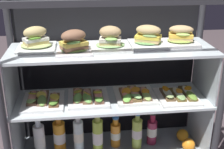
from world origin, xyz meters
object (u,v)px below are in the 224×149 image
plated_roll_sandwich_center (181,37)px  open_sandwich_tray_mid_right (135,95)px  plated_roll_sandwich_right_of_center (148,38)px  open_sandwich_tray_center (178,95)px  plated_roll_sandwich_far_left (36,41)px  juice_bottle_back_right (137,133)px  plated_roll_sandwich_near_left_corner (74,43)px  juice_bottle_front_fourth (40,139)px  plated_roll_sandwich_mid_right (110,41)px  juice_bottle_back_center (79,135)px  juice_bottle_front_middle (98,135)px  juice_bottle_front_right_end (59,135)px  open_sandwich_tray_far_left (88,97)px  orange_fruit_near_left_post (182,135)px  open_sandwich_tray_near_left_corner (43,100)px  juice_bottle_tucked_behind (116,134)px  juice_bottle_near_post (152,131)px  orange_fruit_beside_bottles (188,145)px

plated_roll_sandwich_center → open_sandwich_tray_mid_right: size_ratio=0.72×
plated_roll_sandwich_right_of_center → open_sandwich_tray_center: plated_roll_sandwich_right_of_center is taller
plated_roll_sandwich_far_left → juice_bottle_back_right: size_ratio=0.83×
plated_roll_sandwich_near_left_corner → juice_bottle_front_fourth: 0.63m
plated_roll_sandwich_mid_right → juice_bottle_back_center: 0.60m
plated_roll_sandwich_center → juice_bottle_front_middle: bearing=-177.4°
open_sandwich_tray_center → juice_bottle_front_right_end: open_sandwich_tray_center is taller
open_sandwich_tray_far_left → open_sandwich_tray_mid_right: open_sandwich_tray_far_left is taller
plated_roll_sandwich_right_of_center → orange_fruit_near_left_post: 0.69m
juice_bottle_front_right_end → open_sandwich_tray_center: bearing=-6.2°
plated_roll_sandwich_far_left → juice_bottle_front_middle: bearing=-4.2°
plated_roll_sandwich_center → juice_bottle_back_center: bearing=-178.4°
open_sandwich_tray_near_left_corner → open_sandwich_tray_far_left: 0.24m
juice_bottle_front_right_end → juice_bottle_tucked_behind: size_ratio=1.14×
plated_roll_sandwich_right_of_center → open_sandwich_tray_far_left: size_ratio=0.80×
plated_roll_sandwich_mid_right → plated_roll_sandwich_right_of_center: (0.21, 0.03, 0.00)m
plated_roll_sandwich_right_of_center → juice_bottle_back_right: plated_roll_sandwich_right_of_center is taller
open_sandwich_tray_near_left_corner → juice_bottle_near_post: (0.63, 0.04, -0.27)m
juice_bottle_front_right_end → juice_bottle_front_middle: size_ratio=0.91×
juice_bottle_front_fourth → juice_bottle_near_post: 0.68m
open_sandwich_tray_mid_right → plated_roll_sandwich_center: bearing=8.5°
juice_bottle_back_center → juice_bottle_near_post: size_ratio=1.14×
plated_roll_sandwich_center → juice_bottle_front_middle: (-0.47, -0.02, -0.58)m
plated_roll_sandwich_mid_right → juice_bottle_tucked_behind: 0.60m
juice_bottle_front_fourth → juice_bottle_front_right_end: 0.12m
plated_roll_sandwich_mid_right → plated_roll_sandwich_far_left: bearing=174.2°
plated_roll_sandwich_far_left → orange_fruit_near_left_post: (0.85, 0.01, -0.64)m
plated_roll_sandwich_right_of_center → juice_bottle_front_fourth: bearing=-178.5°
open_sandwich_tray_near_left_corner → plated_roll_sandwich_far_left: bearing=109.0°
plated_roll_sandwich_far_left → open_sandwich_tray_near_left_corner: size_ratio=0.80×
open_sandwich_tray_center → juice_bottle_front_fourth: (-0.80, 0.04, -0.26)m
plated_roll_sandwich_right_of_center → juice_bottle_back_center: (-0.40, -0.01, -0.58)m
juice_bottle_tucked_behind → juice_bottle_front_fourth: bearing=-176.5°
open_sandwich_tray_center → plated_roll_sandwich_right_of_center: bearing=160.6°
juice_bottle_tucked_behind → orange_fruit_near_left_post: (0.43, 0.00, -0.04)m
plated_roll_sandwich_right_of_center → juice_bottle_back_center: size_ratio=0.80×
juice_bottle_front_fourth → juice_bottle_front_middle: bearing=-0.2°
juice_bottle_front_middle → open_sandwich_tray_near_left_corner: bearing=-176.4°
plated_roll_sandwich_center → open_sandwich_tray_center: 0.32m
juice_bottle_back_center → juice_bottle_back_right: (0.35, -0.01, -0.01)m
plated_roll_sandwich_center → orange_fruit_beside_bottles: (0.07, -0.10, -0.64)m
plated_roll_sandwich_far_left → plated_roll_sandwich_center: plated_roll_sandwich_far_left is taller
juice_bottle_back_right → juice_bottle_front_fourth: bearing=179.9°
juice_bottle_front_right_end → juice_bottle_near_post: bearing=-0.4°
plated_roll_sandwich_mid_right → juice_bottle_front_fourth: plated_roll_sandwich_mid_right is taller
plated_roll_sandwich_mid_right → orange_fruit_beside_bottles: plated_roll_sandwich_mid_right is taller
open_sandwich_tray_mid_right → juice_bottle_near_post: bearing=19.1°
juice_bottle_back_right → juice_bottle_front_middle: bearing=179.9°
plated_roll_sandwich_far_left → orange_fruit_beside_bottles: (0.85, -0.10, -0.64)m
open_sandwich_tray_mid_right → juice_bottle_back_right: open_sandwich_tray_mid_right is taller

